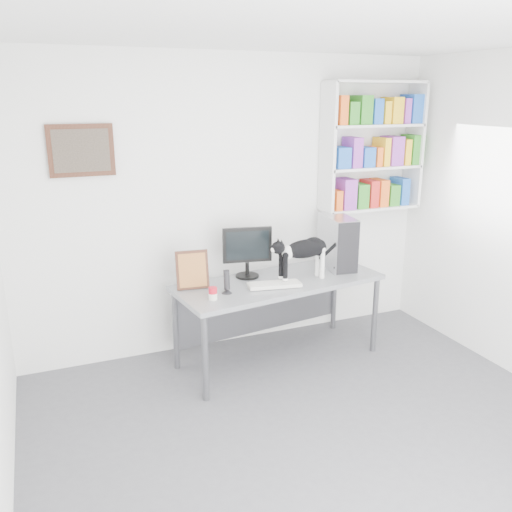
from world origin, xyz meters
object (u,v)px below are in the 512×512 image
at_px(monitor, 247,252).
at_px(pc_tower, 337,242).
at_px(cat, 304,259).
at_px(speaker, 227,281).
at_px(leaning_print, 192,269).
at_px(keyboard, 274,285).
at_px(soup_can, 213,293).
at_px(bookshelf, 373,147).
at_px(desk, 279,320).

height_order(monitor, pc_tower, pc_tower).
bearing_deg(cat, speaker, 178.22).
bearing_deg(leaning_print, pc_tower, 9.56).
relative_size(leaning_print, cat, 0.54).
distance_m(monitor, pc_tower, 0.89).
relative_size(monitor, cat, 0.75).
relative_size(keyboard, pc_tower, 0.92).
height_order(leaning_print, soup_can, leaning_print).
xyz_separation_m(monitor, keyboard, (0.12, -0.33, -0.22)).
xyz_separation_m(bookshelf, desk, (-1.18, -0.42, -1.47)).
bearing_deg(desk, keyboard, -136.06).
bearing_deg(pc_tower, desk, -159.72).
bearing_deg(leaning_print, speaker, -37.49).
distance_m(pc_tower, soup_can, 1.41).
distance_m(speaker, soup_can, 0.19).
bearing_deg(leaning_print, soup_can, -69.55).
bearing_deg(bookshelf, desk, -160.51).
height_order(monitor, keyboard, monitor).
relative_size(bookshelf, pc_tower, 2.54).
bearing_deg(keyboard, speaker, -169.91).
bearing_deg(desk, speaker, -173.80).
bearing_deg(monitor, bookshelf, 19.80).
distance_m(speaker, cat, 0.74).
xyz_separation_m(pc_tower, speaker, (-1.20, -0.28, -0.14)).
distance_m(desk, cat, 0.61).
xyz_separation_m(keyboard, soup_can, (-0.58, -0.09, 0.03)).
bearing_deg(speaker, leaning_print, 143.15).
bearing_deg(cat, leaning_print, 163.92).
bearing_deg(keyboard, desk, 61.78).
distance_m(desk, speaker, 0.73).
bearing_deg(keyboard, bookshelf, 33.42).
bearing_deg(cat, monitor, 141.38).
distance_m(keyboard, pc_tower, 0.85).
distance_m(monitor, cat, 0.50).
height_order(pc_tower, leaning_print, pc_tower).
height_order(leaning_print, cat, cat).
bearing_deg(speaker, pc_tower, 21.06).
distance_m(monitor, leaning_print, 0.55).
relative_size(soup_can, cat, 0.16).
relative_size(keyboard, cat, 0.72).
height_order(bookshelf, keyboard, bookshelf).
xyz_separation_m(bookshelf, monitor, (-1.40, -0.22, -0.85)).
height_order(monitor, speaker, monitor).
distance_m(bookshelf, monitor, 1.66).
relative_size(desk, monitor, 3.94).
relative_size(pc_tower, leaning_print, 1.45).
bearing_deg(cat, desk, 152.90).
bearing_deg(pc_tower, leaning_print, -170.13).
relative_size(pc_tower, cat, 0.79).
xyz_separation_m(bookshelf, keyboard, (-1.28, -0.55, -1.07)).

